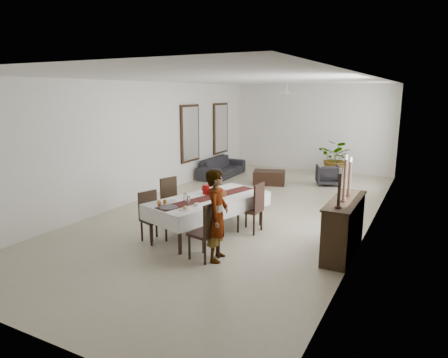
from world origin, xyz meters
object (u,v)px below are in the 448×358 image
Objects in this scene: red_pitcher at (206,189)px; sofa at (222,167)px; sideboard_body at (344,228)px; dining_table_top at (209,199)px; woman at (217,216)px.

sofa is at bearing 114.57° from red_pitcher.
sideboard_body is 7.30m from sofa.
sideboard_body is (2.92, -0.04, -0.38)m from red_pitcher.
woman reaches higher than dining_table_top.
woman is at bearing -53.14° from red_pitcher.
woman is 0.72× the size of sofa.
sideboard_body is at bearing 20.61° from dining_table_top.
sofa is at bearing 13.13° from woman.
sideboard_body is (2.72, 0.18, -0.24)m from dining_table_top.
red_pitcher is 0.09× the size of sofa.
sideboard_body reaches higher than dining_table_top.
dining_table_top is 1.39m from woman.
red_pitcher is (-0.20, 0.22, 0.14)m from dining_table_top.
dining_table_top is at bearing 21.43° from woman.
dining_table_top is 1.47× the size of sideboard_body.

